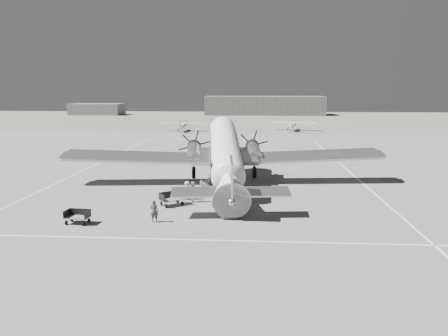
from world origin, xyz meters
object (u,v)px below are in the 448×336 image
(ground_crew, at_px, (154,211))
(passenger, at_px, (187,190))
(shed_secondary, at_px, (97,109))
(baggage_cart_far, at_px, (77,217))
(baggage_cart_near, at_px, (172,199))
(hangar_main, at_px, (264,105))
(ramp_agent, at_px, (193,192))
(light_plane_right, at_px, (293,126))
(light_plane_left, at_px, (183,127))
(dc3_airliner, at_px, (225,156))

(ground_crew, distance_m, passenger, 6.52)
(shed_secondary, relative_size, baggage_cart_far, 10.76)
(shed_secondary, relative_size, baggage_cart_near, 9.63)
(hangar_main, distance_m, ramp_agent, 125.23)
(baggage_cart_near, bearing_deg, hangar_main, 48.82)
(hangar_main, distance_m, baggage_cart_near, 126.56)
(hangar_main, relative_size, light_plane_right, 4.14)
(light_plane_left, xyz_separation_m, passenger, (9.97, -59.47, -0.25))
(light_plane_right, relative_size, ramp_agent, 5.97)
(dc3_airliner, distance_m, baggage_cart_far, 15.40)
(shed_secondary, relative_size, ground_crew, 11.66)
(hangar_main, distance_m, ground_crew, 130.97)
(baggage_cart_far, bearing_deg, ramp_agent, 47.21)
(dc3_airliner, relative_size, light_plane_left, 3.21)
(shed_secondary, distance_m, ramp_agent, 130.47)
(passenger, bearing_deg, ground_crew, 162.36)
(hangar_main, xyz_separation_m, dc3_airliner, (-6.33, -119.32, -0.29))
(ground_crew, bearing_deg, light_plane_right, -100.65)
(ground_crew, xyz_separation_m, ramp_agent, (1.95, 5.62, 0.08))
(dc3_airliner, bearing_deg, ramp_agent, -118.15)
(hangar_main, distance_m, light_plane_right, 61.77)
(shed_secondary, bearing_deg, light_plane_right, -41.02)
(hangar_main, bearing_deg, ramp_agent, -93.94)
(shed_secondary, xyz_separation_m, light_plane_right, (64.99, -56.52, -0.95))
(baggage_cart_near, height_order, baggage_cart_far, baggage_cart_near)
(light_plane_left, bearing_deg, ground_crew, -82.82)
(light_plane_left, distance_m, light_plane_right, 24.37)
(dc3_airliner, distance_m, light_plane_left, 56.18)
(shed_secondary, height_order, light_plane_right, shed_secondary)
(ramp_agent, bearing_deg, dc3_airliner, -29.55)
(hangar_main, xyz_separation_m, light_plane_left, (-19.18, -64.67, -2.28))
(ramp_agent, bearing_deg, light_plane_right, -19.54)
(light_plane_right, height_order, baggage_cart_far, light_plane_right)
(hangar_main, height_order, ground_crew, hangar_main)
(hangar_main, xyz_separation_m, shed_secondary, (-60.00, -5.00, -1.30))
(baggage_cart_far, xyz_separation_m, ramp_agent, (7.13, 6.35, 0.38))
(hangar_main, bearing_deg, shed_secondary, -175.24)
(dc3_airliner, relative_size, light_plane_right, 3.11)
(dc3_airliner, distance_m, baggage_cart_near, 8.18)
(hangar_main, bearing_deg, passenger, -94.25)
(light_plane_right, bearing_deg, passenger, -93.71)
(dc3_airliner, relative_size, baggage_cart_far, 18.89)
(dc3_airliner, relative_size, ramp_agent, 18.59)
(baggage_cart_far, bearing_deg, passenger, 53.07)
(shed_secondary, distance_m, baggage_cart_far, 133.80)
(ground_crew, relative_size, passenger, 1.00)
(dc3_airliner, height_order, ground_crew, dc3_airliner)
(light_plane_left, bearing_deg, hangar_main, 73.18)
(light_plane_left, distance_m, baggage_cart_near, 62.12)
(ramp_agent, bearing_deg, shed_secondary, 15.76)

